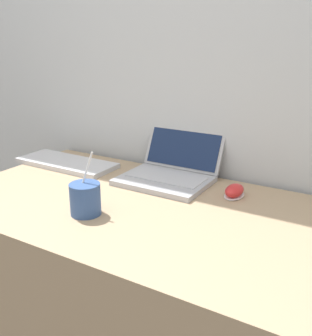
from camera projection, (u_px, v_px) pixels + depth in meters
wall_back at (196, 39)px, 1.47m from camera, size 7.00×0.04×2.50m
desk at (139, 297)px, 1.42m from camera, size 1.33×0.75×0.73m
laptop at (171, 168)px, 1.51m from camera, size 0.33×0.34×0.21m
drink_cup at (85, 198)px, 1.21m from camera, size 0.10×0.10×0.20m
computer_mouse at (234, 191)px, 1.36m from camera, size 0.06×0.10×0.04m
external_keyboard at (67, 163)px, 1.69m from camera, size 0.44×0.18×0.02m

